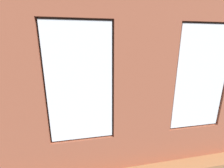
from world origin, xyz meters
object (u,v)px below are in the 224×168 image
at_px(candle_jar, 98,91).
at_px(potted_plant_mid_room_small, 121,87).
at_px(remote_black, 112,91).
at_px(cup_ceramic, 106,92).
at_px(potted_plant_corner_near_left, 153,76).
at_px(potted_plant_beside_window_right, 0,123).
at_px(remote_silver, 103,93).
at_px(tv_flatscreen, 22,90).
at_px(potted_plant_foreground_right, 51,83).
at_px(potted_plant_near_tv, 32,112).
at_px(couch_by_window, 102,134).
at_px(couch_left, 172,93).
at_px(media_console, 25,110).
at_px(papasan_chair, 88,83).
at_px(coffee_table, 103,94).

relative_size(candle_jar, potted_plant_mid_room_small, 0.14).
bearing_deg(remote_black, cup_ceramic, 31.75).
distance_m(potted_plant_corner_near_left, potted_plant_beside_window_right, 7.07).
bearing_deg(remote_black, remote_silver, 10.51).
relative_size(cup_ceramic, tv_flatscreen, 0.09).
distance_m(cup_ceramic, potted_plant_beside_window_right, 3.57).
relative_size(cup_ceramic, potted_plant_foreground_right, 0.09).
height_order(potted_plant_corner_near_left, potted_plant_near_tv, potted_plant_near_tv).
bearing_deg(potted_plant_foreground_right, remote_black, 148.02).
relative_size(couch_by_window, potted_plant_foreground_right, 1.57).
height_order(couch_left, potted_plant_foreground_right, potted_plant_foreground_right).
height_order(remote_silver, potted_plant_corner_near_left, potted_plant_corner_near_left).
bearing_deg(potted_plant_mid_room_small, potted_plant_near_tv, 38.55).
xyz_separation_m(remote_silver, media_console, (2.61, 0.75, -0.19)).
relative_size(cup_ceramic, potted_plant_corner_near_left, 0.11).
relative_size(potted_plant_corner_near_left, potted_plant_foreground_right, 0.80).
xyz_separation_m(couch_by_window, remote_silver, (-0.36, -2.58, 0.13)).
height_order(remote_silver, papasan_chair, papasan_chair).
bearing_deg(couch_left, couch_by_window, -53.54).
distance_m(coffee_table, cup_ceramic, 0.19).
distance_m(candle_jar, tv_flatscreen, 2.60).
height_order(papasan_chair, potted_plant_mid_room_small, potted_plant_mid_room_small).
bearing_deg(remote_silver, potted_plant_near_tv, -122.31).
distance_m(remote_black, potted_plant_beside_window_right, 3.95).
relative_size(couch_left, candle_jar, 16.39).
bearing_deg(papasan_chair, candle_jar, 101.93).
xyz_separation_m(remote_black, potted_plant_near_tv, (2.47, 1.93, 0.21)).
bearing_deg(cup_ceramic, media_console, 13.17).
bearing_deg(remote_silver, cup_ceramic, -28.02).
height_order(candle_jar, papasan_chair, papasan_chair).
xyz_separation_m(remote_black, potted_plant_beside_window_right, (2.75, 2.81, 0.40)).
bearing_deg(potted_plant_foreground_right, media_console, 83.45).
bearing_deg(potted_plant_foreground_right, cup_ceramic, 141.28).
xyz_separation_m(cup_ceramic, remote_black, (-0.30, -0.24, -0.04)).
height_order(tv_flatscreen, potted_plant_beside_window_right, tv_flatscreen).
bearing_deg(couch_by_window, potted_plant_corner_near_left, -127.36).
relative_size(remote_black, potted_plant_foreground_right, 0.14).
bearing_deg(potted_plant_corner_near_left, potted_plant_near_tv, 35.87).
xyz_separation_m(remote_black, papasan_chair, (0.96, -1.63, -0.02)).
bearing_deg(candle_jar, potted_plant_mid_room_small, -157.62).
height_order(remote_black, potted_plant_corner_near_left, potted_plant_corner_near_left).
relative_size(cup_ceramic, remote_silver, 0.63).
relative_size(cup_ceramic, papasan_chair, 0.10).
bearing_deg(media_console, potted_plant_foreground_right, -96.55).
distance_m(potted_plant_mid_room_small, potted_plant_near_tv, 3.73).
xyz_separation_m(coffee_table, candle_jar, (0.19, -0.09, 0.11)).
distance_m(potted_plant_corner_near_left, potted_plant_near_tv, 6.30).
relative_size(cup_ceramic, remote_black, 0.63).
height_order(couch_left, tv_flatscreen, tv_flatscreen).
relative_size(tv_flatscreen, potted_plant_beside_window_right, 0.94).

